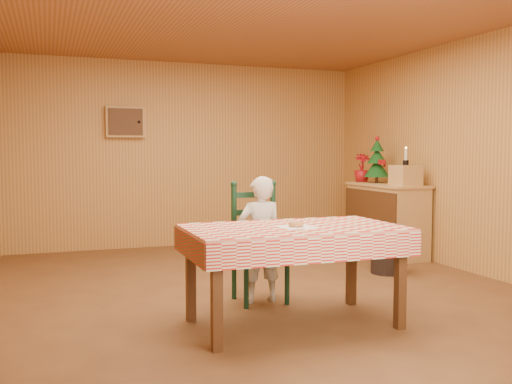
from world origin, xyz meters
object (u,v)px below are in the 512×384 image
Objects in this scene: dining_table at (293,237)px; ladder_chair at (258,245)px; storage_bin at (388,256)px; crate at (406,175)px; shelf_unit at (386,220)px; christmas_tree at (377,162)px; seated_child at (260,239)px.

ladder_chair reaches higher than dining_table.
ladder_chair reaches higher than storage_bin.
ladder_chair is (-0.00, 0.79, -0.18)m from dining_table.
dining_table is 3.07m from crate.
shelf_unit is 2.00× the size of christmas_tree.
crate reaches higher than shelf_unit.
seated_child is 3.07m from christmas_tree.
christmas_tree reaches higher than seated_child.
dining_table is at bearing 90.00° from seated_child.
seated_child is 2.69m from crate.
christmas_tree is (2.35, 1.80, 0.71)m from ladder_chair.
shelf_unit is 3.34× the size of storage_bin.
ladder_chair is 2.91× the size of storage_bin.
seated_child is at bearing -90.00° from ladder_chair.
dining_table is 2.28m from storage_bin.
crate reaches higher than seated_child.
dining_table is 4.46× the size of storage_bin.
dining_table is 1.47× the size of seated_child.
shelf_unit is 4.13× the size of crate.
shelf_unit is 0.71m from crate.
shelf_unit is at bearing -91.98° from christmas_tree.
seated_child reaches higher than storage_bin.
seated_child is 3.03× the size of storage_bin.
dining_table is 0.81m from ladder_chair.
storage_bin is at bearing -159.72° from seated_child.
storage_bin is (-0.60, -1.21, -1.03)m from christmas_tree.
ladder_chair is at bearing -153.93° from crate.
ladder_chair reaches higher than shelf_unit.
christmas_tree is at bearing -141.70° from seated_child.
seated_child is at bearing -152.82° from crate.
dining_table is 1.53× the size of ladder_chair.
christmas_tree reaches higher than shelf_unit.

